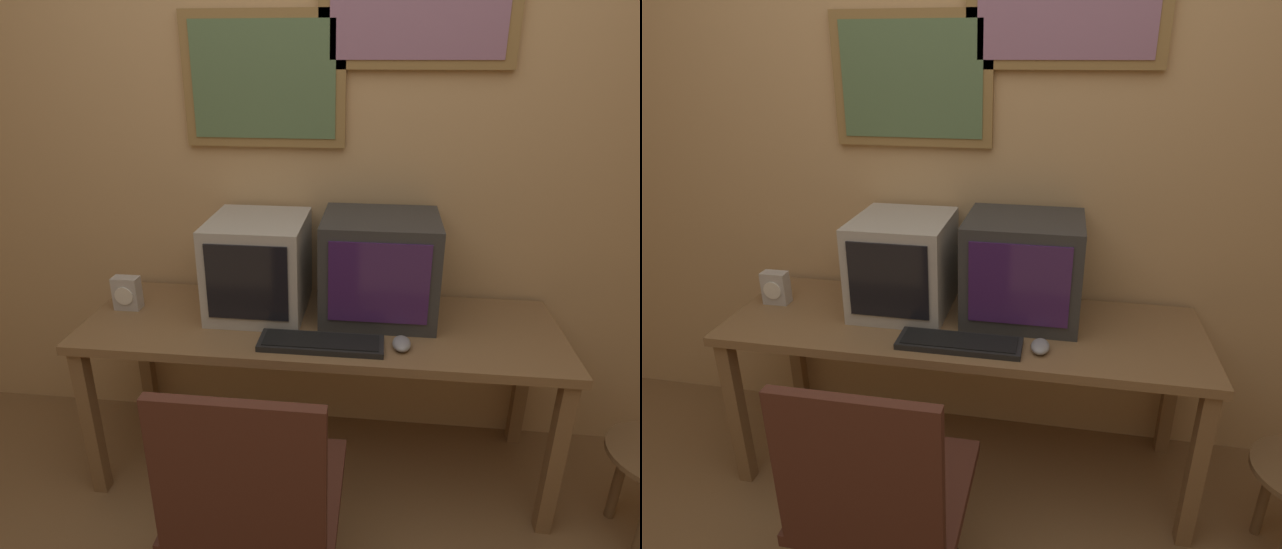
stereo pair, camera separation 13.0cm
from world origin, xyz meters
TOP-DOWN VIEW (x-y plane):
  - wall_back at (0.00, 1.52)m, footprint 8.00×0.08m
  - desk at (0.00, 1.17)m, footprint 1.87×0.62m
  - monitor_left at (-0.26, 1.26)m, footprint 0.38×0.42m
  - monitor_right at (0.22, 1.28)m, footprint 0.45×0.39m
  - keyboard_main at (0.03, 0.98)m, footprint 0.46×0.14m
  - mouse_near_keyboard at (0.32, 1.00)m, footprint 0.07×0.10m
  - desk_clock at (-0.81, 1.20)m, footprint 0.11×0.06m
  - office_chair at (-0.10, 0.45)m, footprint 0.51×0.51m

SIDE VIEW (x-z plane):
  - office_chair at x=-0.10m, z-range -0.07..0.87m
  - desk at x=0.00m, z-range 0.27..0.98m
  - keyboard_main at x=0.03m, z-range 0.70..0.73m
  - mouse_near_keyboard at x=0.32m, z-range 0.70..0.74m
  - desk_clock at x=-0.81m, z-range 0.70..0.84m
  - monitor_left at x=-0.26m, z-range 0.70..1.09m
  - monitor_right at x=0.22m, z-range 0.70..1.12m
  - wall_back at x=0.00m, z-range 0.01..2.61m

